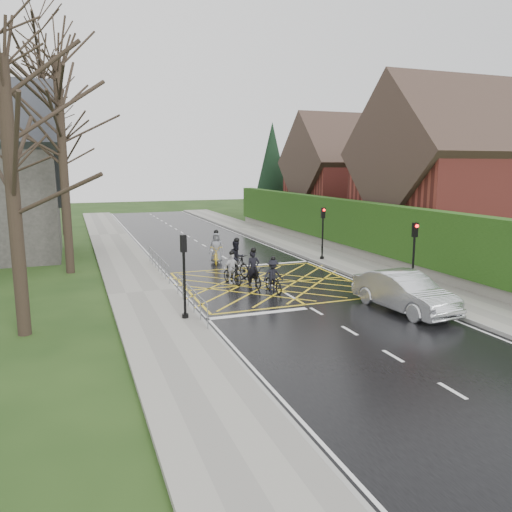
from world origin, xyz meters
TOP-DOWN VIEW (x-y plane):
  - ground at (0.00, 0.00)m, footprint 120.00×120.00m
  - road at (0.00, 0.00)m, footprint 9.00×80.00m
  - sidewalk_right at (6.00, 0.00)m, footprint 3.00×80.00m
  - sidewalk_left at (-6.00, 0.00)m, footprint 3.00×80.00m
  - stone_wall at (7.75, 6.00)m, footprint 0.50×38.00m
  - hedge at (7.75, 6.00)m, footprint 0.90×38.00m
  - house_near at (14.75, 4.00)m, footprint 11.80×9.80m
  - house_far at (14.75, 18.00)m, footprint 9.80×8.80m
  - conifer at (10.75, 26.00)m, footprint 4.60×4.60m
  - tree_front at (-10.50, -4.00)m, footprint 7.56×7.56m
  - tree_near at (-9.00, 6.00)m, footprint 9.24×9.24m
  - tree_mid at (-10.00, 14.00)m, footprint 10.08×10.08m
  - tree_far at (-9.30, 22.00)m, footprint 8.40×8.40m
  - railing_south at (-4.65, -3.50)m, footprint 0.05×5.04m
  - railing_north at (-4.65, 4.00)m, footprint 0.05×6.04m
  - traffic_light_ne at (5.10, 4.20)m, footprint 0.24×0.31m
  - traffic_light_se at (5.10, -4.20)m, footprint 0.24×0.31m
  - traffic_light_sw at (-5.10, -4.50)m, footprint 0.24×0.31m
  - cyclist_rear at (-0.86, -0.23)m, footprint 0.71×1.92m
  - cyclist_back at (-0.91, 2.17)m, footprint 1.10×2.09m
  - cyclist_mid at (-0.40, -1.52)m, footprint 0.99×1.70m
  - cyclist_front at (-1.68, 0.59)m, footprint 0.93×1.68m
  - cyclist_lead at (-0.94, 5.86)m, footprint 1.33×2.15m
  - car at (3.26, -6.11)m, footprint 2.10×4.80m

SIDE VIEW (x-z plane):
  - ground at x=0.00m, z-range 0.00..0.00m
  - road at x=0.00m, z-range 0.00..0.01m
  - sidewalk_right at x=6.00m, z-range 0.00..0.15m
  - sidewalk_left at x=-6.00m, z-range 0.00..0.15m
  - stone_wall at x=7.75m, z-range 0.00..0.70m
  - cyclist_mid at x=-0.40m, z-range -0.22..1.41m
  - cyclist_front at x=-1.68m, z-range -0.21..1.41m
  - cyclist_rear at x=-0.86m, z-range -0.33..1.53m
  - cyclist_lead at x=-0.94m, z-range -0.30..1.67m
  - cyclist_back at x=-0.91m, z-range -0.25..1.77m
  - car at x=3.26m, z-range 0.00..1.53m
  - railing_south at x=-4.65m, z-range 0.27..1.29m
  - railing_north at x=-4.65m, z-range 0.27..1.30m
  - traffic_light_ne at x=5.10m, z-range 0.06..3.27m
  - traffic_light_se at x=5.10m, z-range 0.06..3.27m
  - traffic_light_sw at x=-5.10m, z-range 0.06..3.27m
  - hedge at x=7.75m, z-range 0.70..3.50m
  - house_far at x=14.75m, z-range -0.79..9.51m
  - house_near at x=14.75m, z-range -0.92..10.38m
  - conifer at x=10.75m, z-range -0.01..9.99m
  - tree_front at x=-10.50m, z-range 1.79..11.15m
  - tree_far at x=-9.30m, z-range 1.99..12.39m
  - tree_near at x=-9.00m, z-range 2.19..13.63m
  - tree_mid at x=-10.00m, z-range 2.39..14.87m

